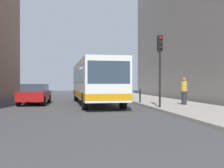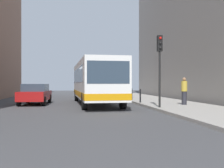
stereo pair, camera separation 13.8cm
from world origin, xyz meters
TOP-DOWN VIEW (x-y plane):
  - ground_plane at (0.00, 0.00)m, footprint 80.00×80.00m
  - sidewalk at (5.40, 0.00)m, footprint 4.40×40.00m
  - bus at (0.27, 2.61)m, footprint 2.95×11.11m
  - car_beside_bus at (-4.01, 3.22)m, footprint 2.02×4.48m
  - car_behind_bus at (0.64, 13.81)m, footprint 2.08×4.50m
  - traffic_light at (3.55, -2.13)m, footprint 0.28×0.33m
  - bollard_near at (3.45, 1.84)m, footprint 0.11×0.11m
  - bollard_mid at (3.45, 4.57)m, footprint 0.11×0.11m
  - bollard_far at (3.45, 7.30)m, footprint 0.11×0.11m
  - pedestrian_near_signal at (5.73, -0.51)m, footprint 0.38×0.38m

SIDE VIEW (x-z plane):
  - ground_plane at x=0.00m, z-range 0.00..0.00m
  - sidewalk at x=5.40m, z-range 0.00..0.15m
  - bollard_near at x=3.45m, z-range 0.15..1.10m
  - bollard_mid at x=3.45m, z-range 0.15..1.10m
  - bollard_far at x=3.45m, z-range 0.15..1.10m
  - car_beside_bus at x=-4.01m, z-range 0.04..1.52m
  - car_behind_bus at x=0.64m, z-range 0.04..1.52m
  - pedestrian_near_signal at x=5.73m, z-range 0.15..1.91m
  - bus at x=0.27m, z-range 0.23..3.23m
  - traffic_light at x=3.55m, z-range 0.96..5.06m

